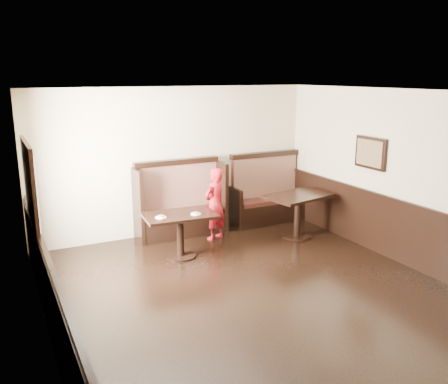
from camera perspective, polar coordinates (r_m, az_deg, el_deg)
ground at (r=6.55m, az=5.70°, el=-13.50°), size 7.00×7.00×0.00m
room_shell at (r=6.35m, az=2.18°, el=-7.70°), size 7.00×7.00×7.00m
booth_main at (r=9.12m, az=-5.29°, el=-1.92°), size 1.75×0.72×1.45m
booth_neighbor at (r=9.97m, az=5.21°, el=-0.80°), size 1.65×0.72×1.45m
table_main at (r=7.97m, az=-5.31°, el=-3.86°), size 1.24×0.83×0.76m
table_neighbor at (r=9.00m, az=8.88°, el=-1.61°), size 1.32×0.99×0.83m
child at (r=8.79m, az=-1.11°, el=-1.44°), size 0.58×0.50×1.35m
pizza_plate_left at (r=7.75m, az=-7.60°, el=-2.97°), size 0.19×0.19×0.03m
pizza_plate_right at (r=7.88m, az=-3.41°, el=-2.59°), size 0.18×0.18×0.03m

